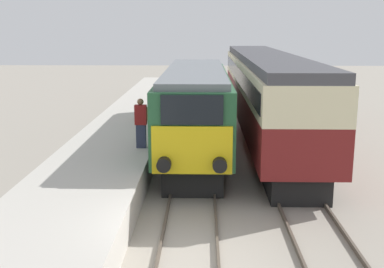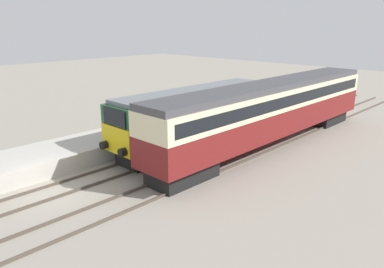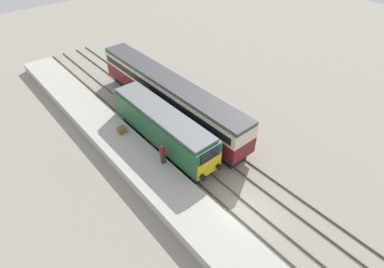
# 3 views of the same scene
# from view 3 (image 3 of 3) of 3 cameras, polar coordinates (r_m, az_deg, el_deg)

# --- Properties ---
(ground_plane) EXTENTS (120.00, 120.00, 0.00)m
(ground_plane) POSITION_cam_3_polar(r_m,az_deg,el_deg) (22.96, 9.71, -14.32)
(ground_plane) COLOR gray
(platform_left) EXTENTS (3.50, 50.00, 1.00)m
(platform_left) POSITION_cam_3_polar(r_m,az_deg,el_deg) (25.12, -9.11, -6.40)
(platform_left) COLOR #B7B2A8
(platform_left) RESTS_ON ground_plane
(rails_near_track) EXTENTS (1.51, 60.00, 0.14)m
(rails_near_track) POSITION_cam_3_polar(r_m,az_deg,el_deg) (25.03, 1.16, -7.38)
(rails_near_track) COLOR #4C4238
(rails_near_track) RESTS_ON ground_plane
(rails_far_track) EXTENTS (1.50, 60.00, 0.14)m
(rails_far_track) POSITION_cam_3_polar(r_m,az_deg,el_deg) (26.77, 6.63, -3.88)
(rails_far_track) COLOR #4C4238
(rails_far_track) RESTS_ON ground_plane
(locomotive) EXTENTS (2.70, 12.48, 3.75)m
(locomotive) POSITION_cam_3_polar(r_m,az_deg,el_deg) (26.47, -5.60, 1.34)
(locomotive) COLOR black
(locomotive) RESTS_ON ground_plane
(passenger_carriage) EXTENTS (2.75, 20.54, 4.17)m
(passenger_carriage) POSITION_cam_3_polar(r_m,az_deg,el_deg) (30.27, -4.54, 7.86)
(passenger_carriage) COLOR black
(passenger_carriage) RESTS_ON ground_plane
(person_on_platform) EXTENTS (0.44, 0.26, 1.87)m
(person_on_platform) POSITION_cam_3_polar(r_m,az_deg,el_deg) (23.99, -5.58, -3.87)
(person_on_platform) COLOR #2D334C
(person_on_platform) RESTS_ON platform_left
(luggage_crate) EXTENTS (0.70, 0.56, 0.60)m
(luggage_crate) POSITION_cam_3_polar(r_m,az_deg,el_deg) (27.99, -13.21, 0.75)
(luggage_crate) COLOR brown
(luggage_crate) RESTS_ON platform_left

